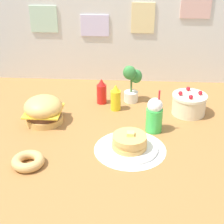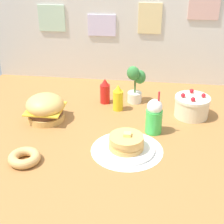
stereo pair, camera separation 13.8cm
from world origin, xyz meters
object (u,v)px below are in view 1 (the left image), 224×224
(cream_soda_cup, at_px, (154,115))
(ketchup_bottle, at_px, (102,92))
(donut_pink_glaze, at_px, (28,161))
(mustard_bottle, at_px, (116,98))
(potted_plant, at_px, (131,82))
(pancake_stack, at_px, (130,143))
(layer_cake, at_px, (189,104))
(burger, at_px, (44,110))

(cream_soda_cup, bearing_deg, ketchup_bottle, 133.67)
(cream_soda_cup, height_order, donut_pink_glaze, cream_soda_cup)
(cream_soda_cup, distance_m, donut_pink_glaze, 0.87)
(mustard_bottle, relative_size, donut_pink_glaze, 1.08)
(ketchup_bottle, relative_size, potted_plant, 0.66)
(pancake_stack, xyz_separation_m, cream_soda_cup, (0.16, 0.25, 0.07))
(pancake_stack, height_order, potted_plant, potted_plant)
(layer_cake, bearing_deg, pancake_stack, -129.98)
(burger, relative_size, layer_cake, 1.06)
(ketchup_bottle, distance_m, potted_plant, 0.25)
(burger, relative_size, pancake_stack, 0.78)
(mustard_bottle, height_order, potted_plant, potted_plant)
(pancake_stack, relative_size, mustard_bottle, 1.70)
(potted_plant, bearing_deg, burger, -148.23)
(ketchup_bottle, bearing_deg, layer_cake, -12.03)
(donut_pink_glaze, bearing_deg, burger, 93.59)
(cream_soda_cup, xyz_separation_m, potted_plant, (-0.16, 0.46, 0.05))
(mustard_bottle, xyz_separation_m, donut_pink_glaze, (-0.47, -0.75, -0.06))
(pancake_stack, xyz_separation_m, donut_pink_glaze, (-0.58, -0.20, -0.02))
(cream_soda_cup, bearing_deg, pancake_stack, -123.12)
(pancake_stack, distance_m, mustard_bottle, 0.56)
(burger, height_order, pancake_stack, burger)
(burger, height_order, cream_soda_cup, cream_soda_cup)
(pancake_stack, xyz_separation_m, potted_plant, (-0.00, 0.70, 0.12))
(pancake_stack, height_order, cream_soda_cup, cream_soda_cup)
(potted_plant, bearing_deg, cream_soda_cup, -70.72)
(ketchup_bottle, bearing_deg, pancake_stack, -70.43)
(donut_pink_glaze, bearing_deg, mustard_bottle, 58.00)
(ketchup_bottle, bearing_deg, donut_pink_glaze, -112.21)
(burger, xyz_separation_m, layer_cake, (1.05, 0.19, -0.01))
(mustard_bottle, bearing_deg, cream_soda_cup, -47.59)
(ketchup_bottle, xyz_separation_m, mustard_bottle, (0.12, -0.11, 0.00))
(pancake_stack, bearing_deg, ketchup_bottle, 109.57)
(mustard_bottle, height_order, donut_pink_glaze, mustard_bottle)
(ketchup_bottle, relative_size, donut_pink_glaze, 1.08)
(ketchup_bottle, bearing_deg, cream_soda_cup, -46.33)
(mustard_bottle, relative_size, cream_soda_cup, 0.67)
(burger, height_order, donut_pink_glaze, burger)
(layer_cake, height_order, ketchup_bottle, ketchup_bottle)
(burger, distance_m, donut_pink_glaze, 0.53)
(burger, bearing_deg, donut_pink_glaze, -86.41)
(cream_soda_cup, height_order, potted_plant, potted_plant)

